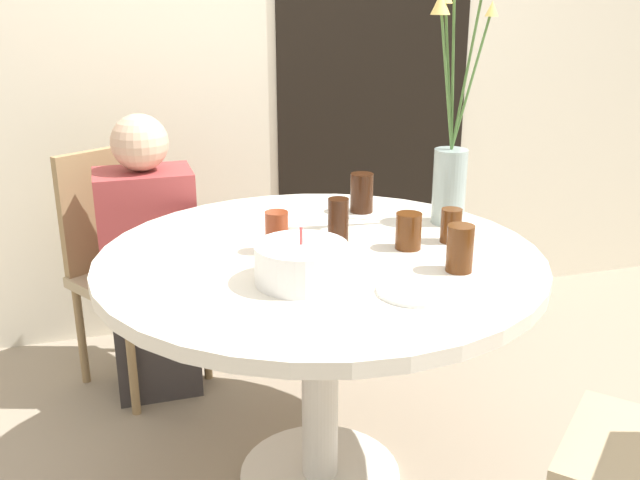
# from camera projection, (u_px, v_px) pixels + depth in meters

# --- Properties ---
(ground_plane) EXTENTS (16.00, 16.00, 0.00)m
(ground_plane) POSITION_uv_depth(u_px,v_px,m) (320.00, 479.00, 2.26)
(ground_plane) COLOR gray
(wall_back) EXTENTS (8.00, 0.05, 2.60)m
(wall_back) POSITION_uv_depth(u_px,v_px,m) (231.00, 32.00, 2.97)
(wall_back) COLOR beige
(wall_back) RESTS_ON ground_plane
(doorway_panel) EXTENTS (0.90, 0.01, 2.05)m
(doorway_panel) POSITION_uv_depth(u_px,v_px,m) (374.00, 94.00, 3.21)
(doorway_panel) COLOR black
(doorway_panel) RESTS_ON ground_plane
(dining_table) EXTENTS (1.26, 1.26, 0.76)m
(dining_table) POSITION_uv_depth(u_px,v_px,m) (320.00, 295.00, 2.05)
(dining_table) COLOR silver
(dining_table) RESTS_ON ground_plane
(chair_near_front) EXTENTS (0.55, 0.55, 0.91)m
(chair_near_front) POSITION_uv_depth(u_px,v_px,m) (125.00, 255.00, 2.72)
(chair_near_front) COLOR tan
(chair_near_front) RESTS_ON ground_plane
(birthday_cake) EXTENTS (0.24, 0.24, 0.15)m
(birthday_cake) POSITION_uv_depth(u_px,v_px,m) (301.00, 263.00, 1.79)
(birthday_cake) COLOR white
(birthday_cake) RESTS_ON dining_table
(flower_vase) EXTENTS (0.26, 0.16, 0.79)m
(flower_vase) POSITION_uv_depth(u_px,v_px,m) (451.00, 149.00, 2.18)
(flower_vase) COLOR #9EB2AD
(flower_vase) RESTS_ON dining_table
(side_plate) EXTENTS (0.19, 0.19, 0.01)m
(side_plate) POSITION_uv_depth(u_px,v_px,m) (416.00, 291.00, 1.74)
(side_plate) COLOR white
(side_plate) RESTS_ON dining_table
(drink_glass_0) EXTENTS (0.08, 0.08, 0.13)m
(drink_glass_0) POSITION_uv_depth(u_px,v_px,m) (362.00, 193.00, 2.37)
(drink_glass_0) COLOR #33190C
(drink_glass_0) RESTS_ON dining_table
(drink_glass_1) EXTENTS (0.07, 0.07, 0.10)m
(drink_glass_1) POSITION_uv_depth(u_px,v_px,m) (408.00, 231.00, 2.03)
(drink_glass_1) COLOR #51280F
(drink_glass_1) RESTS_ON dining_table
(drink_glass_2) EXTENTS (0.06, 0.06, 0.10)m
(drink_glass_2) POSITION_uv_depth(u_px,v_px,m) (451.00, 226.00, 2.08)
(drink_glass_2) COLOR #51280F
(drink_glass_2) RESTS_ON dining_table
(drink_glass_3) EXTENTS (0.06, 0.06, 0.14)m
(drink_glass_3) POSITION_uv_depth(u_px,v_px,m) (338.00, 222.00, 2.06)
(drink_glass_3) COLOR #33190C
(drink_glass_3) RESTS_ON dining_table
(drink_glass_4) EXTENTS (0.07, 0.07, 0.12)m
(drink_glass_4) POSITION_uv_depth(u_px,v_px,m) (277.00, 232.00, 2.00)
(drink_glass_4) COLOR maroon
(drink_glass_4) RESTS_ON dining_table
(drink_glass_5) EXTENTS (0.07, 0.07, 0.13)m
(drink_glass_5) POSITION_uv_depth(u_px,v_px,m) (460.00, 248.00, 1.86)
(drink_glass_5) COLOR #51280F
(drink_glass_5) RESTS_ON dining_table
(person_guest) EXTENTS (0.34, 0.24, 1.07)m
(person_guest) POSITION_uv_depth(u_px,v_px,m) (150.00, 268.00, 2.62)
(person_guest) COLOR #383333
(person_guest) RESTS_ON ground_plane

